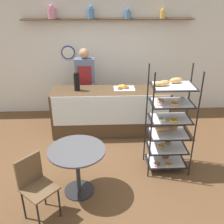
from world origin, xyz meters
TOP-DOWN VIEW (x-y plane):
  - ground_plane at (0.00, 0.00)m, footprint 14.00×14.00m
  - back_wall at (-0.01, 2.23)m, footprint 10.00×0.30m
  - display_counter at (0.00, 1.10)m, footprint 2.34×0.65m
  - pastry_rack at (0.86, -0.17)m, footprint 0.69×0.47m
  - person_worker at (-0.52, 1.70)m, footprint 0.41×0.23m
  - cafe_table at (-0.54, -0.68)m, footprint 0.81×0.81m
  - cafe_chair at (-1.05, -1.11)m, footprint 0.54×0.54m
  - coffee_carafe at (-0.65, 1.11)m, footprint 0.11×0.11m
  - donut_tray_counter at (0.26, 1.18)m, footprint 0.42×0.31m

SIDE VIEW (x-z plane):
  - ground_plane at x=0.00m, z-range 0.00..0.00m
  - display_counter at x=0.00m, z-range 0.00..0.94m
  - cafe_chair at x=-1.05m, z-range 0.11..1.00m
  - cafe_table at x=-0.54m, z-range 0.19..0.93m
  - pastry_rack at x=0.86m, z-range -0.02..1.72m
  - person_worker at x=-0.52m, z-range 0.08..1.72m
  - donut_tray_counter at x=0.26m, z-range 0.93..0.98m
  - coffee_carafe at x=-0.65m, z-range 0.93..1.31m
  - back_wall at x=-0.01m, z-range 0.02..2.72m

